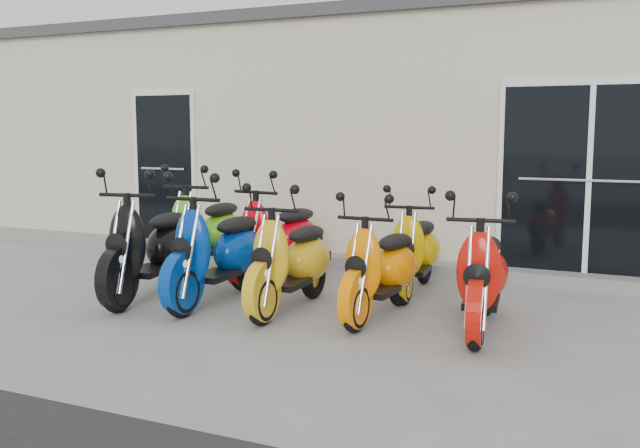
# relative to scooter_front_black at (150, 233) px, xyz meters

# --- Properties ---
(ground) EXTENTS (80.00, 80.00, 0.00)m
(ground) POSITION_rel_scooter_front_black_xyz_m (1.50, 0.39, -0.70)
(ground) COLOR gray
(ground) RESTS_ON ground
(building) EXTENTS (14.00, 6.00, 3.20)m
(building) POSITION_rel_scooter_front_black_xyz_m (1.50, 5.59, 0.90)
(building) COLOR beige
(building) RESTS_ON ground
(roof_cap) EXTENTS (14.20, 6.20, 0.16)m
(roof_cap) POSITION_rel_scooter_front_black_xyz_m (1.50, 5.59, 2.58)
(roof_cap) COLOR #3F3F42
(roof_cap) RESTS_ON building
(front_step) EXTENTS (14.00, 0.40, 0.15)m
(front_step) POSITION_rel_scooter_front_black_xyz_m (1.50, 2.41, -0.62)
(front_step) COLOR gray
(front_step) RESTS_ON ground
(door_left) EXTENTS (1.07, 0.08, 2.22)m
(door_left) POSITION_rel_scooter_front_black_xyz_m (-1.70, 2.56, 0.56)
(door_left) COLOR black
(door_left) RESTS_ON front_step
(door_right) EXTENTS (2.02, 0.08, 2.22)m
(door_right) POSITION_rel_scooter_front_black_xyz_m (4.10, 2.56, 0.56)
(door_right) COLOR black
(door_right) RESTS_ON front_step
(scooter_front_black) EXTENTS (0.96, 1.97, 1.39)m
(scooter_front_black) POSITION_rel_scooter_front_black_xyz_m (0.00, 0.00, 0.00)
(scooter_front_black) COLOR black
(scooter_front_black) RESTS_ON ground
(scooter_front_blue) EXTENTS (0.71, 1.86, 1.37)m
(scooter_front_blue) POSITION_rel_scooter_front_black_xyz_m (0.75, 0.11, -0.01)
(scooter_front_blue) COLOR #033291
(scooter_front_blue) RESTS_ON ground
(scooter_front_orange_a) EXTENTS (0.66, 1.75, 1.28)m
(scooter_front_orange_a) POSITION_rel_scooter_front_black_xyz_m (1.57, 0.14, -0.06)
(scooter_front_orange_a) COLOR gold
(scooter_front_orange_a) RESTS_ON ground
(scooter_front_orange_b) EXTENTS (0.67, 1.67, 1.22)m
(scooter_front_orange_b) POSITION_rel_scooter_front_black_xyz_m (2.46, 0.25, -0.09)
(scooter_front_orange_b) COLOR #FF8000
(scooter_front_orange_b) RESTS_ON ground
(scooter_front_red) EXTENTS (0.85, 1.80, 1.28)m
(scooter_front_red) POSITION_rel_scooter_front_black_xyz_m (3.42, 0.19, -0.06)
(scooter_front_red) COLOR red
(scooter_front_red) RESTS_ON ground
(scooter_back_green) EXTENTS (0.78, 1.89, 1.37)m
(scooter_back_green) POSITION_rel_scooter_front_black_xyz_m (-0.16, 1.26, -0.01)
(scooter_back_green) COLOR #5ACB1B
(scooter_back_green) RESTS_ON ground
(scooter_back_red) EXTENTS (0.87, 1.87, 1.33)m
(scooter_back_red) POSITION_rel_scooter_front_black_xyz_m (0.82, 1.29, -0.03)
(scooter_back_red) COLOR red
(scooter_back_red) RESTS_ON ground
(scooter_back_yellow) EXTENTS (0.75, 1.68, 1.21)m
(scooter_back_yellow) POSITION_rel_scooter_front_black_xyz_m (2.46, 1.37, -0.09)
(scooter_back_yellow) COLOR #CFA400
(scooter_back_yellow) RESTS_ON ground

